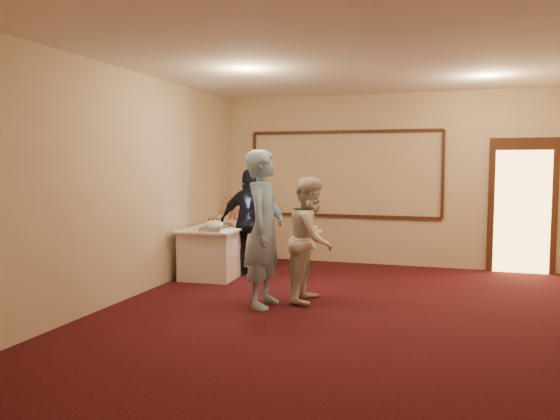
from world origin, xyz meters
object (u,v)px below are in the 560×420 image
Objects in this scene: pavlova_tray at (214,226)px; guest at (251,222)px; cupcake_stand at (231,210)px; tart at (226,225)px; man at (264,229)px; buffet_table at (226,247)px; plate_stack_a at (223,220)px; woman at (311,239)px; plate_stack_b at (247,218)px.

guest reaches higher than pavlova_tray.
cupcake_stand reaches higher than pavlova_tray.
pavlova_tray is at bearing -82.95° from tart.
cupcake_stand is 3.32m from man.
tart is 2.19m from man.
buffet_table is 1.21× the size of man.
cupcake_stand is at bearing 29.37° from man.
buffet_table is 2.54m from man.
cupcake_stand is at bearing 103.40° from plate_stack_a.
buffet_table is 0.46m from plate_stack_a.
guest reaches higher than plate_stack_a.
woman is (2.14, -2.44, -0.13)m from cupcake_stand.
pavlova_tray is 2.62× the size of plate_stack_a.
plate_stack_a is 0.10× the size of man.
cupcake_stand is 2.49× the size of plate_stack_a.
guest is at bearing -27.03° from buffet_table.
buffet_table is at bearing 102.65° from pavlova_tray.
pavlova_tray is 1.79m from cupcake_stand.
plate_stack_a is 0.32m from tart.
cupcake_stand is (-0.25, 0.85, 0.55)m from buffet_table.
cupcake_stand is 1.18m from tart.
buffet_table is at bearing -9.19° from plate_stack_a.
plate_stack_a is (-0.05, 0.01, 0.46)m from buffet_table.
woman is at bearing 127.43° from guest.
woman is at bearing -48.19° from man.
woman is at bearing -39.51° from plate_stack_a.
plate_stack_b is at bearing 60.90° from buffet_table.
guest reaches higher than buffet_table.
buffet_table is at bearing -73.69° from cupcake_stand.
guest is at bearing -25.75° from plate_stack_a.
cupcake_stand is at bearing 108.46° from tart.
woman is at bearing -50.13° from plate_stack_b.
woman is at bearing -48.76° from cupcake_stand.
buffet_table is 0.65m from plate_stack_b.
woman is at bearing -40.08° from buffet_table.
guest reaches higher than woman.
cupcake_stand reaches higher than plate_stack_a.
tart is 0.15× the size of guest.
guest is at bearing 25.37° from man.
plate_stack_b reaches higher than buffet_table.
plate_stack_a is 0.48m from plate_stack_b.
tart reaches higher than buffet_table.
man reaches higher than buffet_table.
tart is 0.15× the size of woman.
buffet_table is 12.21× the size of plate_stack_b.
tart is at bearing 35.38° from man.
buffet_table is 1.02m from pavlova_tray.
plate_stack_b is at bearing 25.36° from man.
plate_stack_b is at bearing 40.50° from woman.
man is at bearing -55.43° from buffet_table.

